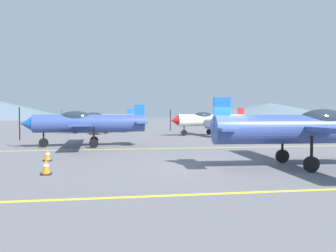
# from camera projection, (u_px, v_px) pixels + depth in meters

# --- Properties ---
(ground_plane) EXTENTS (400.00, 400.00, 0.00)m
(ground_plane) POSITION_uv_depth(u_px,v_px,m) (214.00, 167.00, 13.49)
(ground_plane) COLOR slate
(apron_line_near) EXTENTS (80.00, 0.16, 0.01)m
(apron_line_near) POSITION_uv_depth(u_px,v_px,m) (260.00, 192.00, 9.07)
(apron_line_near) COLOR yellow
(apron_line_near) RESTS_ON ground_plane
(apron_line_far) EXTENTS (80.00, 0.16, 0.01)m
(apron_line_far) POSITION_uv_depth(u_px,v_px,m) (181.00, 148.00, 20.74)
(apron_line_far) COLOR yellow
(apron_line_far) RESTS_ON ground_plane
(airplane_near) EXTENTS (8.35, 9.62, 2.88)m
(airplane_near) POSITION_uv_depth(u_px,v_px,m) (308.00, 128.00, 13.39)
(airplane_near) COLOR #33478C
(airplane_near) RESTS_ON ground_plane
(airplane_mid) EXTENTS (8.37, 9.64, 2.88)m
(airplane_mid) POSITION_uv_depth(u_px,v_px,m) (86.00, 123.00, 21.88)
(airplane_mid) COLOR #33478C
(airplane_mid) RESTS_ON ground_plane
(airplane_far) EXTENTS (8.41, 9.65, 2.88)m
(airplane_far) POSITION_uv_depth(u_px,v_px,m) (209.00, 120.00, 33.50)
(airplane_far) COLOR white
(airplane_far) RESTS_ON ground_plane
(airplane_back) EXTENTS (8.43, 9.63, 2.88)m
(airplane_back) POSITION_uv_depth(u_px,v_px,m) (100.00, 119.00, 37.38)
(airplane_back) COLOR white
(airplane_back) RESTS_ON ground_plane
(car_sedan) EXTENTS (2.81, 4.61, 1.62)m
(car_sedan) POSITION_uv_depth(u_px,v_px,m) (250.00, 125.00, 40.32)
(car_sedan) COLOR black
(car_sedan) RESTS_ON ground_plane
(traffic_cone_front) EXTENTS (0.36, 0.36, 0.59)m
(traffic_cone_front) POSITION_uv_depth(u_px,v_px,m) (46.00, 167.00, 11.71)
(traffic_cone_front) COLOR black
(traffic_cone_front) RESTS_ON ground_plane
(traffic_cone_side) EXTENTS (0.36, 0.36, 0.59)m
(traffic_cone_side) POSITION_uv_depth(u_px,v_px,m) (47.00, 155.00, 15.14)
(traffic_cone_side) COLOR black
(traffic_cone_side) RESTS_ON ground_plane
(hill_centerleft) EXTENTS (75.91, 75.91, 7.54)m
(hill_centerleft) POSITION_uv_depth(u_px,v_px,m) (269.00, 111.00, 153.32)
(hill_centerleft) COLOR slate
(hill_centerleft) RESTS_ON ground_plane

